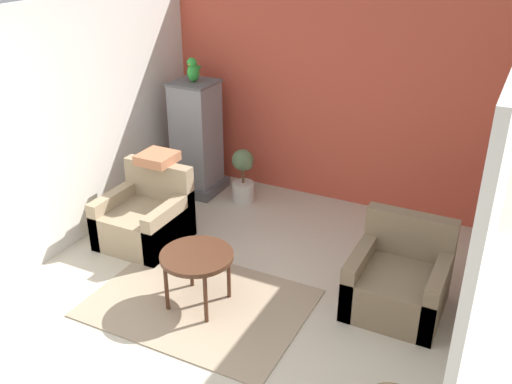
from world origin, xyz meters
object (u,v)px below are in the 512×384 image
Objects in this scene: coffee_table at (197,259)px; armchair_right at (398,282)px; birdcage at (197,140)px; armchair_left at (146,219)px; parrot at (193,70)px; potted_plant at (243,174)px.

coffee_table is 1.74m from armchair_right.
armchair_right is 0.57× the size of birdcage.
armchair_left is at bearing -178.80° from armchair_right.
armchair_right is at bearing -24.08° from parrot.
coffee_table is at bearing -154.50° from armchair_right.
armchair_right is 2.49m from potted_plant.
parrot is at bearing 121.85° from coffee_table.
birdcage is 2.10× the size of potted_plant.
armchair_left is 1.20× the size of potted_plant.
birdcage is (-1.24, 2.00, 0.20)m from coffee_table.
coffee_table is 0.80× the size of armchair_left.
coffee_table is at bearing -32.81° from armchair_left.
parrot is (-2.81, 1.25, 1.25)m from armchair_right.
armchair_left is 0.57× the size of birdcage.
coffee_table is 2.07m from potted_plant.
parrot reaches higher than armchair_left.
parrot is at bearing 90.00° from birdcage.
armchair_left reaches higher than coffee_table.
birdcage is at bearing 177.79° from potted_plant.
birdcage reaches higher than armchair_left.
potted_plant is at bearing 150.47° from armchair_right.
armchair_left and armchair_right have the same top height.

